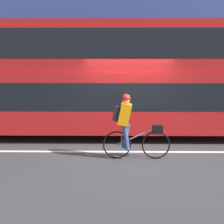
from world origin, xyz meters
TOP-DOWN VIEW (x-y plane):
  - ground_plane at (0.00, 0.00)m, footprint 80.00×80.00m
  - road_center_line at (0.00, -0.09)m, footprint 50.00×0.14m
  - sidewalk_curb at (0.00, 4.66)m, footprint 60.00×2.02m
  - building_facade at (0.00, 5.82)m, footprint 60.00×0.30m
  - bus at (-1.67, 1.84)m, footprint 11.61×2.56m
  - cyclist_on_bike at (-0.03, -0.65)m, footprint 1.71×0.32m

SIDE VIEW (x-z plane):
  - ground_plane at x=0.00m, z-range 0.00..0.00m
  - road_center_line at x=0.00m, z-range 0.00..0.01m
  - sidewalk_curb at x=0.00m, z-range 0.00..0.15m
  - cyclist_on_bike at x=-0.03m, z-range 0.06..1.72m
  - bus at x=-1.67m, z-range 0.20..3.81m
  - building_facade at x=0.00m, z-range 0.00..8.45m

